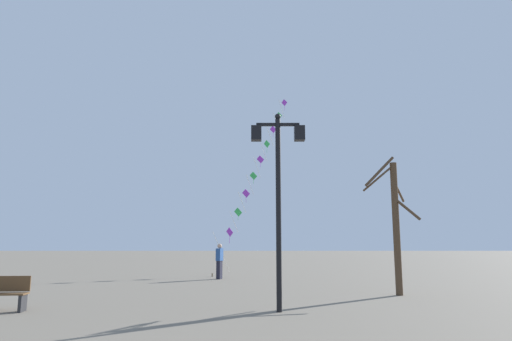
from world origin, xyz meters
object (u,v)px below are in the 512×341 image
(kite_flyer, at_px, (218,260))
(bare_tree, at_px, (394,222))
(twin_lantern_lamp_post, at_px, (277,172))
(kite_train, at_px, (256,166))

(kite_flyer, relative_size, bare_tree, 0.36)
(twin_lantern_lamp_post, relative_size, kite_flyer, 3.08)
(kite_train, height_order, kite_flyer, kite_train)
(kite_train, xyz_separation_m, kite_flyer, (-1.90, -5.28, -5.62))
(twin_lantern_lamp_post, xyz_separation_m, kite_train, (-0.50, 15.83, 2.90))
(bare_tree, bearing_deg, kite_train, 111.31)
(twin_lantern_lamp_post, relative_size, bare_tree, 1.10)
(kite_flyer, bearing_deg, twin_lantern_lamp_post, -146.69)
(kite_train, relative_size, kite_flyer, 6.99)
(kite_train, height_order, bare_tree, kite_train)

